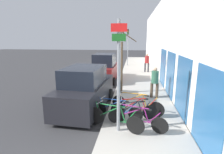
{
  "coord_description": "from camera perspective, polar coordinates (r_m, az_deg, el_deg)",
  "views": [
    {
      "loc": [
        2.15,
        -1.48,
        3.43
      ],
      "look_at": [
        1.03,
        7.44,
        1.44
      ],
      "focal_mm": 28.0,
      "sensor_mm": 36.0,
      "label": 1
    }
  ],
  "objects": [
    {
      "name": "parked_car_1",
      "position": [
        14.09,
        -2.3,
        2.59
      ],
      "size": [
        2.02,
        4.16,
        2.25
      ],
      "rotation": [
        0.0,
        0.0,
        -0.03
      ],
      "color": "maroon",
      "rests_on": "ground"
    },
    {
      "name": "bicycle_0",
      "position": [
        6.6,
        0.89,
        -13.42
      ],
      "size": [
        2.14,
        0.9,
        0.93
      ],
      "rotation": [
        0.0,
        0.0,
        1.19
      ],
      "color": "black",
      "rests_on": "sidewalk_curb"
    },
    {
      "name": "pedestrian_far",
      "position": [
        17.67,
        11.34,
        5.03
      ],
      "size": [
        0.48,
        0.41,
        1.83
      ],
      "rotation": [
        0.0,
        0.0,
        3.03
      ],
      "color": "#333338",
      "rests_on": "sidewalk_curb"
    },
    {
      "name": "parked_car_0",
      "position": [
        8.7,
        -8.64,
        -4.13
      ],
      "size": [
        2.29,
        4.66,
        2.11
      ],
      "rotation": [
        0.0,
        0.0,
        -0.06
      ],
      "color": "black",
      "rests_on": "ground"
    },
    {
      "name": "pedestrian_near",
      "position": [
        9.98,
        13.81,
        -1.0
      ],
      "size": [
        0.45,
        0.39,
        1.75
      ],
      "rotation": [
        0.0,
        0.0,
        -0.27
      ],
      "color": "#4C3D2D",
      "rests_on": "sidewalk_curb"
    },
    {
      "name": "bicycle_5",
      "position": [
        7.95,
        8.06,
        -8.89
      ],
      "size": [
        2.3,
        0.94,
        0.93
      ],
      "rotation": [
        0.0,
        0.0,
        1.19
      ],
      "color": "black",
      "rests_on": "sidewalk_curb"
    },
    {
      "name": "building_facade",
      "position": [
        15.55,
        15.61,
        11.28
      ],
      "size": [
        0.23,
        32.0,
        6.5
      ],
      "color": "silver",
      "rests_on": "ground"
    },
    {
      "name": "street_tree",
      "position": [
        10.47,
        3.3,
        4.56
      ],
      "size": [
        1.04,
        1.09,
        4.11
      ],
      "color": "brown",
      "rests_on": "sidewalk_curb"
    },
    {
      "name": "signpost",
      "position": [
        5.92,
        2.21,
        0.67
      ],
      "size": [
        0.52,
        0.14,
        3.89
      ],
      "color": "gray",
      "rests_on": "sidewalk_curb"
    },
    {
      "name": "bicycle_1",
      "position": [
        6.74,
        8.33,
        -13.21
      ],
      "size": [
        2.1,
        0.99,
        0.85
      ],
      "rotation": [
        0.0,
        0.0,
        1.14
      ],
      "color": "black",
      "rests_on": "sidewalk_curb"
    },
    {
      "name": "sidewalk_curb",
      "position": [
        15.85,
        8.64,
        0.13
      ],
      "size": [
        3.2,
        32.0,
        0.15
      ],
      "color": "#ADA89E",
      "rests_on": "ground"
    },
    {
      "name": "bicycle_3",
      "position": [
        7.44,
        1.61,
        -10.62
      ],
      "size": [
        2.12,
        0.79,
        0.83
      ],
      "rotation": [
        0.0,
        0.0,
        1.25
      ],
      "color": "black",
      "rests_on": "sidewalk_curb"
    },
    {
      "name": "ground_plane",
      "position": [
        13.31,
        -2.36,
        -2.45
      ],
      "size": [
        80.0,
        80.0,
        0.0
      ],
      "primitive_type": "plane",
      "color": "#333335"
    },
    {
      "name": "traffic_light",
      "position": [
        21.74,
        5.2,
        11.4
      ],
      "size": [
        0.2,
        0.3,
        4.5
      ],
      "color": "gray",
      "rests_on": "sidewalk_curb"
    },
    {
      "name": "bicycle_2",
      "position": [
        7.22,
        6.93,
        -11.43
      ],
      "size": [
        1.95,
        0.76,
        0.84
      ],
      "rotation": [
        0.0,
        0.0,
        1.91
      ],
      "color": "black",
      "rests_on": "sidewalk_curb"
    },
    {
      "name": "bicycle_4",
      "position": [
        7.57,
        7.91,
        -10.26
      ],
      "size": [
        2.16,
        0.45,
        0.85
      ],
      "rotation": [
        0.0,
        0.0,
        1.7
      ],
      "color": "black",
      "rests_on": "sidewalk_curb"
    }
  ]
}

